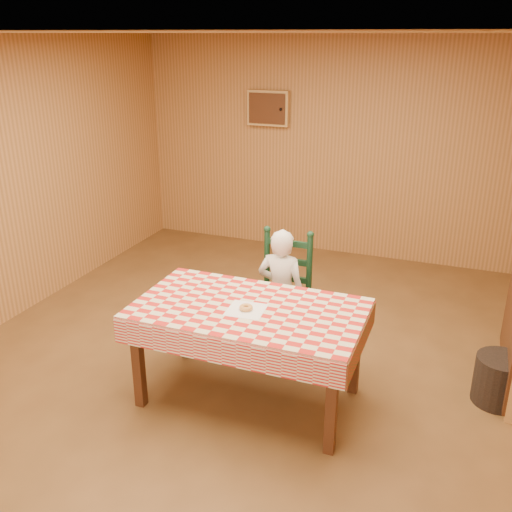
# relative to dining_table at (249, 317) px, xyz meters

# --- Properties ---
(ground) EXTENTS (6.00, 6.00, 0.00)m
(ground) POSITION_rel_dining_table_xyz_m (-0.15, 0.33, -0.69)
(ground) COLOR brown
(ground) RESTS_ON ground
(cabin_walls) EXTENTS (5.10, 6.05, 2.65)m
(cabin_walls) POSITION_rel_dining_table_xyz_m (-0.15, 0.86, 1.14)
(cabin_walls) COLOR #AF773F
(cabin_walls) RESTS_ON ground
(dining_table) EXTENTS (1.66, 0.96, 0.77)m
(dining_table) POSITION_rel_dining_table_xyz_m (0.00, 0.00, 0.00)
(dining_table) COLOR #4D2914
(dining_table) RESTS_ON ground
(ladder_chair) EXTENTS (0.44, 0.40, 1.08)m
(ladder_chair) POSITION_rel_dining_table_xyz_m (0.00, 0.79, -0.18)
(ladder_chair) COLOR black
(ladder_chair) RESTS_ON ground
(seated_child) EXTENTS (0.41, 0.27, 1.12)m
(seated_child) POSITION_rel_dining_table_xyz_m (-0.00, 0.73, -0.13)
(seated_child) COLOR silver
(seated_child) RESTS_ON ground
(napkin) EXTENTS (0.28, 0.28, 0.00)m
(napkin) POSITION_rel_dining_table_xyz_m (-0.00, -0.05, 0.08)
(napkin) COLOR white
(napkin) RESTS_ON dining_table
(donut) EXTENTS (0.11, 0.11, 0.03)m
(donut) POSITION_rel_dining_table_xyz_m (-0.00, -0.05, 0.10)
(donut) COLOR #D6994C
(donut) RESTS_ON napkin
(storage_bin) EXTENTS (0.47, 0.47, 0.37)m
(storage_bin) POSITION_rel_dining_table_xyz_m (1.76, 0.63, -0.50)
(storage_bin) COLOR black
(storage_bin) RESTS_ON ground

